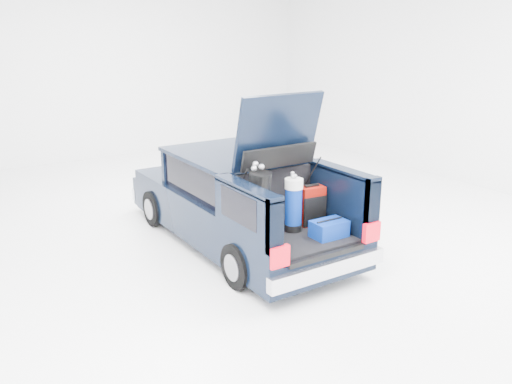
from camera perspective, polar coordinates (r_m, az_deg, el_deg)
ground at (r=8.70m, az=-1.79°, el=-5.29°), size 14.00×14.00×0.00m
car at (r=8.56m, az=-2.20°, el=-0.89°), size 1.87×4.65×2.47m
red_suitcase at (r=7.70m, az=5.85°, el=-1.44°), size 0.37×0.26×0.59m
black_golf_bag at (r=7.03m, az=0.19°, el=-1.47°), size 0.33×0.42×1.05m
blue_golf_bag at (r=7.41m, az=3.97°, el=-1.30°), size 0.26×0.26×0.84m
blue_duffel at (r=7.32m, az=7.71°, el=-3.84°), size 0.48×0.32×0.25m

